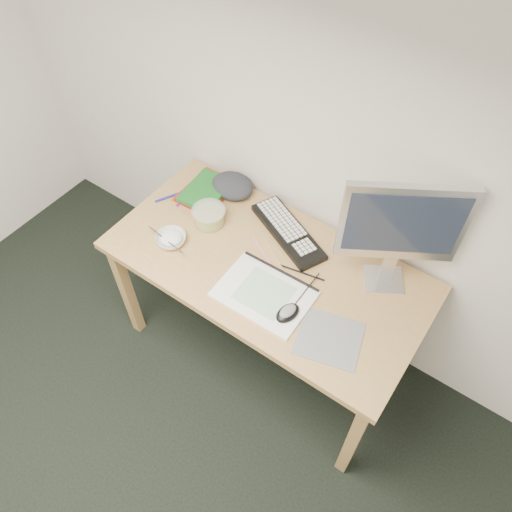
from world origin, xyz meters
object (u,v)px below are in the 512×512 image
(rice_bowl, at_px, (171,239))
(sketchpad, at_px, (264,294))
(monitor, at_px, (402,226))
(keyboard, at_px, (288,232))
(desk, at_px, (266,275))

(rice_bowl, bearing_deg, sketchpad, 0.99)
(sketchpad, relative_size, monitor, 0.71)
(keyboard, xyz_separation_m, monitor, (0.47, 0.02, 0.32))
(sketchpad, distance_m, rice_bowl, 0.50)
(keyboard, bearing_deg, desk, -59.52)
(desk, xyz_separation_m, sketchpad, (0.08, -0.14, 0.09))
(monitor, relative_size, rice_bowl, 4.00)
(desk, xyz_separation_m, keyboard, (-0.02, 0.20, 0.09))
(monitor, distance_m, rice_bowl, 0.99)
(keyboard, distance_m, monitor, 0.57)
(keyboard, relative_size, rice_bowl, 3.21)
(sketchpad, height_order, keyboard, keyboard)
(desk, height_order, monitor, monitor)
(sketchpad, bearing_deg, rice_bowl, 179.67)
(rice_bowl, bearing_deg, monitor, 22.54)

